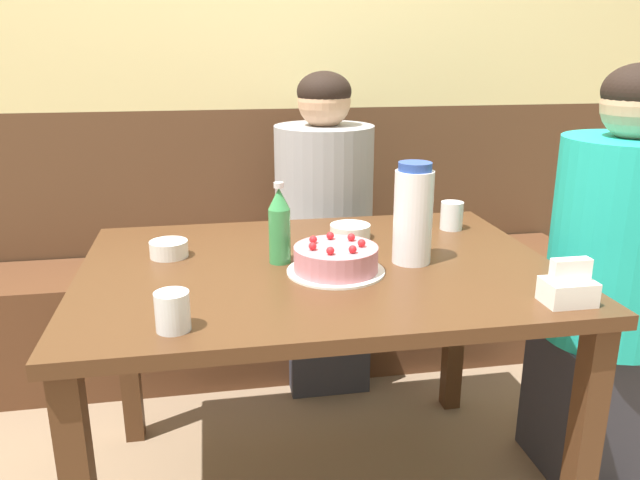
% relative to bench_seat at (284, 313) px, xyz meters
% --- Properties ---
extents(back_wall, '(4.80, 0.04, 2.50)m').
position_rel_bench_seat_xyz_m(back_wall, '(0.00, 0.22, 1.02)').
color(back_wall, brown).
rests_on(back_wall, ground_plane).
extents(bench_seat, '(2.47, 0.38, 0.45)m').
position_rel_bench_seat_xyz_m(bench_seat, '(0.00, 0.00, 0.00)').
color(bench_seat, '#56331E').
rests_on(bench_seat, ground_plane).
extents(dining_table, '(1.23, 0.89, 0.73)m').
position_rel_bench_seat_xyz_m(dining_table, '(0.00, -0.83, 0.41)').
color(dining_table, '#4C2D19').
rests_on(dining_table, ground_plane).
extents(birthday_cake, '(0.25, 0.25, 0.09)m').
position_rel_bench_seat_xyz_m(birthday_cake, '(0.03, -0.90, 0.54)').
color(birthday_cake, white).
rests_on(birthday_cake, dining_table).
extents(water_pitcher, '(0.10, 0.10, 0.27)m').
position_rel_bench_seat_xyz_m(water_pitcher, '(0.25, -0.86, 0.64)').
color(water_pitcher, white).
rests_on(water_pitcher, dining_table).
extents(soju_bottle, '(0.06, 0.06, 0.22)m').
position_rel_bench_seat_xyz_m(soju_bottle, '(-0.10, -0.80, 0.61)').
color(soju_bottle, '#388E4C').
rests_on(soju_bottle, dining_table).
extents(napkin_holder, '(0.11, 0.08, 0.11)m').
position_rel_bench_seat_xyz_m(napkin_holder, '(0.50, -1.19, 0.54)').
color(napkin_holder, white).
rests_on(napkin_holder, dining_table).
extents(bowl_soup_white, '(0.12, 0.12, 0.04)m').
position_rel_bench_seat_xyz_m(bowl_soup_white, '(0.13, -0.62, 0.53)').
color(bowl_soup_white, white).
rests_on(bowl_soup_white, dining_table).
extents(bowl_rice_small, '(0.10, 0.10, 0.04)m').
position_rel_bench_seat_xyz_m(bowl_rice_small, '(-0.39, -0.70, 0.53)').
color(bowl_rice_small, white).
rests_on(bowl_rice_small, dining_table).
extents(glass_water_tall, '(0.07, 0.07, 0.08)m').
position_rel_bench_seat_xyz_m(glass_water_tall, '(-0.36, -1.17, 0.55)').
color(glass_water_tall, silver).
rests_on(glass_water_tall, dining_table).
extents(glass_tumbler_short, '(0.07, 0.07, 0.09)m').
position_rel_bench_seat_xyz_m(glass_tumbler_short, '(0.47, -0.58, 0.55)').
color(glass_tumbler_short, silver).
rests_on(glass_tumbler_short, dining_table).
extents(person_teal_shirt, '(0.38, 0.38, 1.24)m').
position_rel_bench_seat_xyz_m(person_teal_shirt, '(0.88, -0.83, 0.39)').
color(person_teal_shirt, '#33333D').
rests_on(person_teal_shirt, ground_plane).
extents(person_pale_blue_shirt, '(0.37, 0.37, 1.20)m').
position_rel_bench_seat_xyz_m(person_pale_blue_shirt, '(0.15, -0.12, 0.36)').
color(person_pale_blue_shirt, '#33333D').
rests_on(person_pale_blue_shirt, ground_plane).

